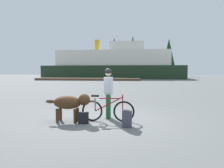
% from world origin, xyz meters
% --- Properties ---
extents(ground_plane, '(160.00, 160.00, 0.00)m').
position_xyz_m(ground_plane, '(0.00, 0.00, 0.00)').
color(ground_plane, '#595B5B').
extents(bicycle, '(1.74, 0.44, 0.90)m').
position_xyz_m(bicycle, '(0.15, -0.26, 0.38)').
color(bicycle, black).
rests_on(bicycle, ground_plane).
extents(person_cyclist, '(0.32, 0.53, 1.75)m').
position_xyz_m(person_cyclist, '(0.11, 0.22, 1.06)').
color(person_cyclist, '#19592D').
rests_on(person_cyclist, ground_plane).
extents(dog, '(1.49, 0.51, 0.93)m').
position_xyz_m(dog, '(-1.04, -0.43, 0.63)').
color(dog, '#472D19').
rests_on(dog, ground_plane).
extents(backpack, '(0.28, 0.21, 0.50)m').
position_xyz_m(backpack, '(0.82, -0.83, 0.25)').
color(backpack, '#3F3F4C').
rests_on(backpack, ground_plane).
extents(handbag_pannier, '(0.34, 0.22, 0.36)m').
position_xyz_m(handbag_pannier, '(-0.57, -0.60, 0.18)').
color(handbag_pannier, black).
rests_on(handbag_pannier, ground_plane).
extents(dock_pier, '(18.14, 2.34, 0.40)m').
position_xyz_m(dock_pier, '(-7.59, 28.69, 0.20)').
color(dock_pier, brown).
rests_on(dock_pier, ground_plane).
extents(ferry_boat, '(29.57, 7.67, 8.34)m').
position_xyz_m(ferry_boat, '(-4.07, 38.58, 2.90)').
color(ferry_boat, '#1E331E').
rests_on(ferry_boat, ground_plane).
extents(sailboat_moored, '(7.33, 2.05, 9.11)m').
position_xyz_m(sailboat_moored, '(-3.24, 37.58, 0.51)').
color(sailboat_moored, silver).
rests_on(sailboat_moored, ground_plane).
extents(pine_tree_far_left, '(3.91, 3.91, 12.24)m').
position_xyz_m(pine_tree_far_left, '(-6.40, 59.68, 7.37)').
color(pine_tree_far_left, '#4C331E').
rests_on(pine_tree_far_left, ground_plane).
extents(pine_tree_center, '(4.21, 4.21, 12.50)m').
position_xyz_m(pine_tree_center, '(-0.54, 59.64, 7.48)').
color(pine_tree_center, '#4C331E').
rests_on(pine_tree_center, ground_plane).
extents(pine_tree_far_right, '(3.48, 3.48, 11.07)m').
position_xyz_m(pine_tree_far_right, '(10.06, 56.61, 7.15)').
color(pine_tree_far_right, '#4C331E').
rests_on(pine_tree_far_right, ground_plane).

